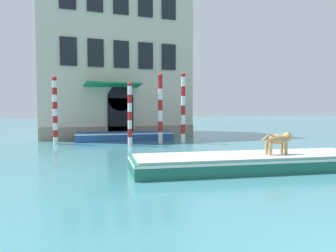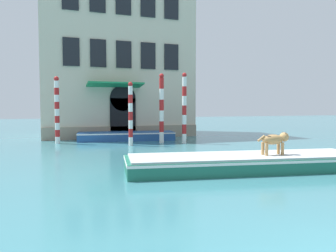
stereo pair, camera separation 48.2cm
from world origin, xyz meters
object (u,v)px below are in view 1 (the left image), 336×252
mooring_pole_2 (183,108)px  mooring_pole_3 (160,108)px  dog_on_deck (279,140)px  mooring_pole_1 (55,110)px  boat_foreground (251,161)px  boat_moored_near_palazzo (124,136)px  mooring_pole_0 (130,114)px

mooring_pole_2 → mooring_pole_3: (-1.22, 0.70, -0.01)m
dog_on_deck → mooring_pole_1: bearing=126.5°
mooring_pole_1 → mooring_pole_2: 7.61m
boat_foreground → boat_moored_near_palazzo: (-1.86, 11.35, -0.01)m
boat_moored_near_palazzo → mooring_pole_3: 3.33m
boat_foreground → mooring_pole_0: mooring_pole_0 is taller
boat_moored_near_palazzo → mooring_pole_2: size_ratio=1.51×
mooring_pole_0 → mooring_pole_3: mooring_pole_3 is taller
mooring_pole_3 → mooring_pole_1: bearing=165.3°
dog_on_deck → mooring_pole_3: 9.67m
boat_foreground → dog_on_deck: size_ratio=7.22×
boat_foreground → mooring_pole_2: bearing=91.8°
dog_on_deck → mooring_pole_3: bearing=100.2°
boat_foreground → mooring_pole_1: 12.54m
boat_moored_near_palazzo → mooring_pole_0: size_ratio=1.78×
boat_foreground → mooring_pole_3: 9.38m
boat_moored_near_palazzo → mooring_pole_3: mooring_pole_3 is taller
mooring_pole_3 → mooring_pole_0: bearing=-159.5°
dog_on_deck → mooring_pole_1: size_ratio=0.30×
boat_foreground → dog_on_deck: dog_on_deck is taller
boat_foreground → mooring_pole_3: (-0.12, 9.20, 1.85)m
boat_foreground → dog_on_deck: bearing=-12.3°
boat_foreground → dog_on_deck: (0.90, -0.36, 0.78)m
boat_foreground → mooring_pole_1: mooring_pole_1 is taller
boat_foreground → mooring_pole_1: size_ratio=2.17×
dog_on_deck → mooring_pole_1: (-7.07, 11.13, 0.96)m
boat_moored_near_palazzo → dog_on_deck: bearing=-69.3°
dog_on_deck → mooring_pole_0: bearing=113.8°
mooring_pole_1 → boat_moored_near_palazzo: bearing=7.6°
boat_moored_near_palazzo → mooring_pole_1: bearing=-165.0°
dog_on_deck → mooring_pole_2: mooring_pole_2 is taller
mooring_pole_2 → boat_moored_near_palazzo: bearing=135.9°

